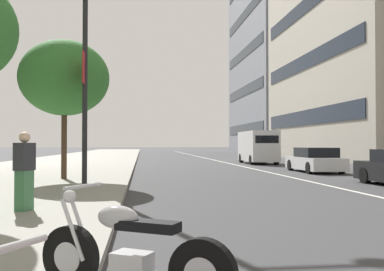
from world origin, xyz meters
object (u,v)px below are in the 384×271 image
Objects in this scene: street_tree_by_lamp_post at (64,78)px; car_approaching_light at (315,161)px; delivery_van_ahead at (258,146)px; motorcycle_second_in_row at (130,255)px; pedestrian_on_plaza at (24,171)px; street_lamp_with_banners at (93,38)px.

car_approaching_light is at bearing -68.50° from street_tree_by_lamp_post.
street_tree_by_lamp_post is (-15.11, 12.06, 2.83)m from delivery_van_ahead.
pedestrian_on_plaza is at bearing -34.66° from motorcycle_second_in_row.
delivery_van_ahead is (28.48, -9.08, 0.92)m from motorcycle_second_in_row.
car_approaching_light is 0.81× the size of street_tree_by_lamp_post.
motorcycle_second_in_row is 0.22× the size of street_lamp_with_banners.
car_approaching_light is at bearing -57.26° from street_lamp_with_banners.
delivery_van_ahead reaches higher than car_approaching_light.
street_lamp_with_banners reaches higher than delivery_van_ahead.
motorcycle_second_in_row is 0.44× the size of car_approaching_light.
street_lamp_with_banners is 7.57m from pedestrian_on_plaza.
motorcycle_second_in_row is 12.27m from street_lamp_with_banners.
street_tree_by_lamp_post is (-4.91, 12.46, 3.54)m from car_approaching_light.
car_approaching_light reaches higher than motorcycle_second_in_row.
delivery_van_ahead is (10.20, 0.40, 0.71)m from car_approaching_light.
delivery_van_ahead reaches higher than pedestrian_on_plaza.
motorcycle_second_in_row is 0.37× the size of delivery_van_ahead.
car_approaching_light is 14.01m from street_lamp_with_banners.
pedestrian_on_plaza is (-13.32, 11.80, 0.35)m from car_approaching_light.
street_tree_by_lamp_post reaches higher than pedestrian_on_plaza.
street_lamp_with_banners reaches higher than motorcycle_second_in_row.
street_lamp_with_banners is 5.41× the size of pedestrian_on_plaza.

